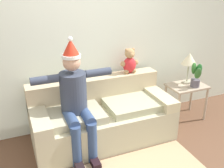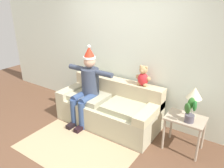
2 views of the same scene
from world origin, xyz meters
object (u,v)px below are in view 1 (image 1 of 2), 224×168
(table_lamp, at_px, (189,60))
(potted_plant, at_px, (196,76))
(person_seated, at_px, (76,98))
(teddy_bear, at_px, (130,62))
(side_table, at_px, (186,91))
(couch, at_px, (102,117))

(table_lamp, relative_size, potted_plant, 1.29)
(person_seated, xyz_separation_m, potted_plant, (1.92, 0.07, -0.01))
(teddy_bear, bearing_deg, table_lamp, -10.57)
(potted_plant, bearing_deg, side_table, 126.10)
(person_seated, bearing_deg, side_table, 5.18)
(person_seated, height_order, table_lamp, person_seated)
(person_seated, height_order, potted_plant, person_seated)
(person_seated, relative_size, teddy_bear, 4.00)
(couch, relative_size, table_lamp, 3.91)
(couch, bearing_deg, teddy_bear, 25.86)
(couch, height_order, side_table, couch)
(side_table, bearing_deg, teddy_bear, 163.70)
(table_lamp, bearing_deg, couch, -176.56)
(teddy_bear, relative_size, potted_plant, 0.99)
(person_seated, relative_size, side_table, 2.57)
(table_lamp, height_order, potted_plant, table_lamp)
(side_table, xyz_separation_m, potted_plant, (0.07, -0.10, 0.28))
(couch, distance_m, side_table, 1.46)
(potted_plant, bearing_deg, table_lamp, 95.18)
(couch, bearing_deg, side_table, 0.22)
(side_table, distance_m, potted_plant, 0.30)
(person_seated, relative_size, table_lamp, 3.07)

